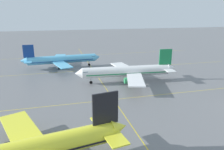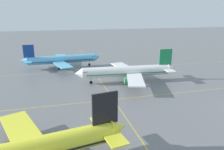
{
  "view_description": "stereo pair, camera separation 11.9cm",
  "coord_description": "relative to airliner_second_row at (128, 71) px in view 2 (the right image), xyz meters",
  "views": [
    {
      "loc": [
        -16.0,
        -25.06,
        25.88
      ],
      "look_at": [
        1.26,
        40.58,
        5.89
      ],
      "focal_mm": 34.58,
      "sensor_mm": 36.0,
      "label": 1
    },
    {
      "loc": [
        -15.88,
        -25.09,
        25.88
      ],
      "look_at": [
        1.26,
        40.58,
        5.89
      ],
      "focal_mm": 34.58,
      "sensor_mm": 36.0,
      "label": 2
    }
  ],
  "objects": [
    {
      "name": "airliner_second_row",
      "position": [
        0.0,
        0.0,
        0.0
      ],
      "size": [
        39.22,
        33.73,
        12.19
      ],
      "color": "white",
      "rests_on": "ground"
    },
    {
      "name": "airliner_third_row",
      "position": [
        -23.53,
        28.73,
        -0.19
      ],
      "size": [
        37.37,
        32.22,
        11.62
      ],
      "color": "#5BB7E5",
      "rests_on": "ground"
    },
    {
      "name": "taxiway_markings",
      "position": [
        -9.74,
        2.43,
        -4.16
      ],
      "size": [
        141.43,
        158.46,
        0.01
      ],
      "color": "yellow",
      "rests_on": "ground"
    }
  ]
}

